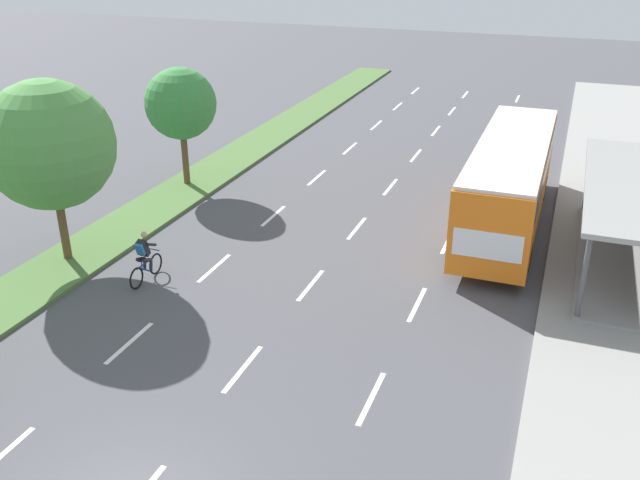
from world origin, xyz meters
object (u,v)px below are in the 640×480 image
Objects in this scene: cyclist at (145,259)px; median_tree_third at (181,104)px; bus at (510,176)px; median_tree_second at (49,145)px; bus_shelter at (635,216)px.

median_tree_third is at bearing 112.30° from cyclist.
median_tree_second is at bearing -148.84° from bus.
bus_shelter is 18.25m from median_tree_third.
cyclist is 0.36× the size of median_tree_third.
median_tree_second reaches higher than median_tree_third.
cyclist is at bearing -140.17° from bus.
bus is at bearing 39.83° from cyclist.
median_tree_third is at bearing 90.31° from median_tree_second.
median_tree_third reaches higher than bus_shelter.
median_tree_second is 1.21× the size of median_tree_third.
cyclist is (-10.35, -8.64, -1.28)m from bus.
median_tree_second is (-18.02, -6.22, 2.26)m from bus_shelter.
median_tree_third is (-18.07, 1.83, 1.80)m from bus_shelter.
bus reaches higher than bus_shelter.
median_tree_second is at bearing -89.69° from median_tree_third.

